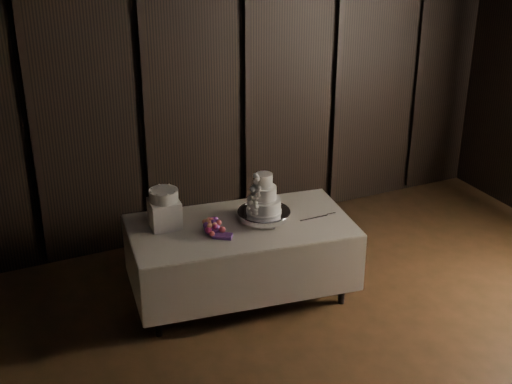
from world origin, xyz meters
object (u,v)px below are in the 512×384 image
object	(u,v)px
wedding_cake	(262,198)
bouquet	(212,227)
cake_stand	(264,216)
box_pedestal	(165,213)
display_table	(241,258)
small_cake	(164,195)

from	to	relation	value
wedding_cake	bouquet	size ratio (longest dim) A/B	0.99
cake_stand	box_pedestal	distance (m)	0.89
display_table	cake_stand	size ratio (longest dim) A/B	4.37
display_table	wedding_cake	world-z (taller)	wedding_cake
wedding_cake	box_pedestal	world-z (taller)	wedding_cake
display_table	box_pedestal	world-z (taller)	box_pedestal
display_table	small_cake	world-z (taller)	small_cake
display_table	wedding_cake	distance (m)	0.61
cake_stand	wedding_cake	size ratio (longest dim) A/B	1.32
display_table	bouquet	size ratio (longest dim) A/B	5.71
bouquet	box_pedestal	xyz separation A→B (m)	(-0.33, 0.30, 0.07)
cake_stand	small_cake	bearing A→B (deg)	162.44
wedding_cake	box_pedestal	bearing A→B (deg)	140.94
wedding_cake	small_cake	bearing A→B (deg)	140.94
display_table	bouquet	xyz separation A→B (m)	(-0.29, -0.04, 0.40)
display_table	box_pedestal	xyz separation A→B (m)	(-0.62, 0.26, 0.47)
cake_stand	bouquet	distance (m)	0.52
small_cake	box_pedestal	bearing A→B (deg)	0.00
display_table	box_pedestal	distance (m)	0.82
cake_stand	small_cake	world-z (taller)	small_cake
cake_stand	wedding_cake	bearing A→B (deg)	-150.26
cake_stand	wedding_cake	distance (m)	0.19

